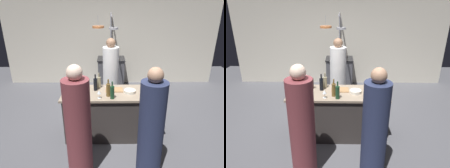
% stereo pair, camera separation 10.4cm
% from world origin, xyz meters
% --- Properties ---
extents(ground_plane, '(9.00, 9.00, 0.00)m').
position_xyz_m(ground_plane, '(0.00, 0.00, 0.00)').
color(ground_plane, '#4C4C51').
extents(back_wall, '(6.40, 0.16, 2.60)m').
position_xyz_m(back_wall, '(0.00, 2.85, 1.30)').
color(back_wall, beige).
rests_on(back_wall, ground_plane).
extents(kitchen_island, '(1.80, 0.72, 0.90)m').
position_xyz_m(kitchen_island, '(0.00, 0.00, 0.45)').
color(kitchen_island, '#332D2B').
rests_on(kitchen_island, ground_plane).
extents(stove_range, '(0.80, 0.64, 0.89)m').
position_xyz_m(stove_range, '(0.00, 2.45, 0.45)').
color(stove_range, '#47474C').
rests_on(stove_range, ground_plane).
extents(chef, '(0.36, 0.36, 1.72)m').
position_xyz_m(chef, '(-0.01, 1.00, 0.80)').
color(chef, white).
rests_on(chef, ground_plane).
extents(bar_stool_right, '(0.28, 0.28, 0.68)m').
position_xyz_m(bar_stool_right, '(0.56, -0.62, 0.38)').
color(bar_stool_right, '#4C4C51').
rests_on(bar_stool_right, ground_plane).
extents(guest_right, '(0.36, 0.36, 1.69)m').
position_xyz_m(guest_right, '(0.52, -1.02, 0.78)').
color(guest_right, '#262D4C').
rests_on(guest_right, ground_plane).
extents(bar_stool_left, '(0.28, 0.28, 0.68)m').
position_xyz_m(bar_stool_left, '(-0.52, -0.62, 0.38)').
color(bar_stool_left, '#4C4C51').
rests_on(bar_stool_left, ground_plane).
extents(guest_left, '(0.36, 0.36, 1.72)m').
position_xyz_m(guest_left, '(-0.48, -0.99, 0.80)').
color(guest_left, brown).
rests_on(guest_left, ground_plane).
extents(overhead_pot_rack, '(0.59, 1.49, 2.17)m').
position_xyz_m(overhead_pot_rack, '(-0.08, 1.96, 1.64)').
color(overhead_pot_rack, gray).
rests_on(overhead_pot_rack, ground_plane).
extents(cutting_board, '(0.32, 0.22, 0.02)m').
position_xyz_m(cutting_board, '(0.04, 0.09, 0.91)').
color(cutting_board, '#997047').
rests_on(cutting_board, kitchen_island).
extents(pepper_mill, '(0.05, 0.05, 0.21)m').
position_xyz_m(pepper_mill, '(-0.48, 0.16, 1.01)').
color(pepper_mill, '#382319').
rests_on(pepper_mill, kitchen_island).
extents(wine_bottle_rose, '(0.07, 0.07, 0.31)m').
position_xyz_m(wine_bottle_rose, '(0.77, -0.16, 1.02)').
color(wine_bottle_rose, '#B78C8E').
rests_on(wine_bottle_rose, kitchen_island).
extents(wine_bottle_amber, '(0.07, 0.07, 0.31)m').
position_xyz_m(wine_bottle_amber, '(-0.07, -0.16, 1.02)').
color(wine_bottle_amber, brown).
rests_on(wine_bottle_amber, kitchen_island).
extents(wine_bottle_green, '(0.07, 0.07, 0.31)m').
position_xyz_m(wine_bottle_green, '(-0.00, -0.26, 1.02)').
color(wine_bottle_green, '#193D23').
rests_on(wine_bottle_green, kitchen_island).
extents(wine_bottle_white, '(0.07, 0.07, 0.30)m').
position_xyz_m(wine_bottle_white, '(-0.25, 0.21, 1.01)').
color(wine_bottle_white, gray).
rests_on(wine_bottle_white, kitchen_island).
extents(wine_bottle_dark, '(0.07, 0.07, 0.31)m').
position_xyz_m(wine_bottle_dark, '(-0.31, 0.09, 1.02)').
color(wine_bottle_dark, black).
rests_on(wine_bottle_dark, kitchen_island).
extents(wine_glass_by_chef, '(0.07, 0.07, 0.15)m').
position_xyz_m(wine_glass_by_chef, '(-0.22, -0.24, 1.01)').
color(wine_glass_by_chef, silver).
rests_on(wine_glass_by_chef, kitchen_island).
extents(wine_glass_near_right_guest, '(0.07, 0.07, 0.15)m').
position_xyz_m(wine_glass_near_right_guest, '(-0.66, 0.08, 1.01)').
color(wine_glass_near_right_guest, silver).
rests_on(wine_glass_near_right_guest, kitchen_island).
extents(mixing_bowl_ceramic, '(0.21, 0.21, 0.06)m').
position_xyz_m(mixing_bowl_ceramic, '(0.32, -0.03, 0.93)').
color(mixing_bowl_ceramic, silver).
rests_on(mixing_bowl_ceramic, kitchen_island).
extents(mixing_bowl_blue, '(0.16, 0.16, 0.07)m').
position_xyz_m(mixing_bowl_blue, '(-0.59, -0.17, 0.93)').
color(mixing_bowl_blue, '#334C6B').
rests_on(mixing_bowl_blue, kitchen_island).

